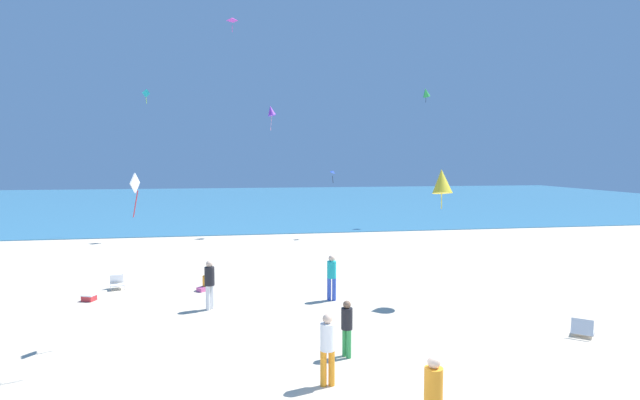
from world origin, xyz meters
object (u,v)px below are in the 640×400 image
(person_4, at_px, (347,325))
(kite_green, at_px, (426,92))
(cooler_box, at_px, (89,298))
(person_6, at_px, (207,283))
(person_5, at_px, (433,395))
(kite_yellow, at_px, (442,181))
(kite_white, at_px, (135,185))
(person_0, at_px, (210,281))
(kite_teal, at_px, (146,94))
(kite_magenta, at_px, (232,19))
(person_7, at_px, (328,344))
(kite_purple, at_px, (271,111))
(beach_chair_far_right, at_px, (117,282))
(person_2, at_px, (332,274))
(kite_blue, at_px, (333,172))
(beach_chair_far_left, at_px, (582,329))

(person_4, bearing_deg, kite_green, 38.56)
(cooler_box, distance_m, person_6, 4.35)
(cooler_box, height_order, person_5, person_5)
(person_5, distance_m, kite_yellow, 10.57)
(kite_yellow, distance_m, kite_white, 10.61)
(person_0, relative_size, person_5, 1.01)
(kite_teal, distance_m, kite_magenta, 8.05)
(kite_magenta, height_order, kite_green, kite_magenta)
(person_0, distance_m, person_7, 7.30)
(person_4, height_order, kite_purple, kite_purple)
(kite_magenta, bearing_deg, kite_white, -97.87)
(beach_chair_far_right, relative_size, person_0, 0.41)
(kite_green, bearing_deg, kite_teal, -178.14)
(person_2, distance_m, person_5, 9.91)
(cooler_box, height_order, kite_teal, kite_teal)
(person_6, height_order, kite_blue, kite_blue)
(person_5, xyz_separation_m, kite_white, (-6.34, 6.89, 3.55))
(cooler_box, bearing_deg, person_0, -22.84)
(person_7, xyz_separation_m, kite_yellow, (5.46, 6.31, 3.50))
(person_7, height_order, kite_magenta, kite_magenta)
(cooler_box, xyz_separation_m, kite_white, (2.58, -4.51, 4.42))
(beach_chair_far_right, distance_m, kite_purple, 18.32)
(kite_teal, xyz_separation_m, kite_blue, (12.71, -4.28, -5.51))
(beach_chair_far_left, height_order, beach_chair_far_right, beach_chair_far_right)
(kite_yellow, bearing_deg, kite_blue, 92.95)
(person_5, bearing_deg, kite_purple, 140.85)
(cooler_box, bearing_deg, kite_blue, 49.03)
(cooler_box, height_order, person_0, person_0)
(kite_purple, relative_size, kite_teal, 1.67)
(beach_chair_far_right, relative_size, kite_yellow, 0.47)
(person_2, height_order, kite_white, kite_white)
(person_0, height_order, person_7, person_0)
(kite_purple, relative_size, kite_yellow, 1.17)
(person_5, bearing_deg, beach_chair_far_right, 171.50)
(beach_chair_far_left, height_order, kite_magenta, kite_magenta)
(beach_chair_far_right, bearing_deg, kite_teal, 169.74)
(person_7, xyz_separation_m, kite_magenta, (-2.00, 25.12, 13.96))
(kite_white, bearing_deg, person_7, -39.65)
(person_7, distance_m, kite_magenta, 28.81)
(person_2, bearing_deg, kite_teal, 49.24)
(kite_blue, bearing_deg, cooler_box, -130.97)
(kite_teal, distance_m, kite_blue, 14.50)
(beach_chair_far_right, xyz_separation_m, kite_teal, (-1.25, 16.55, 9.68))
(kite_green, bearing_deg, beach_chair_far_left, -101.17)
(person_4, height_order, kite_green, kite_green)
(person_2, relative_size, person_6, 2.13)
(person_5, height_order, kite_purple, kite_purple)
(person_6, distance_m, kite_purple, 17.86)
(beach_chair_far_left, relative_size, person_5, 0.49)
(kite_yellow, height_order, kite_white, kite_yellow)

